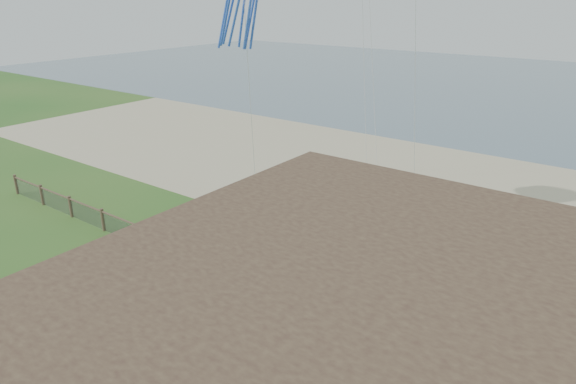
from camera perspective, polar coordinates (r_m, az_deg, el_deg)
name	(u,v)px	position (r m, az deg, el deg)	size (l,w,h in m)	color
ground	(112,357)	(19.64, -19.00, -16.99)	(160.00, 160.00, 0.00)	#2A6121
sand_beach	(393,182)	(34.94, 11.55, 1.10)	(72.00, 20.00, 0.02)	#C2B38C
ocean	(541,89)	(76.12, 26.32, 10.21)	(160.00, 68.00, 0.02)	slate
chainlink_fence	(229,273)	(22.47, -6.57, -8.91)	(36.20, 0.20, 1.25)	#483828
picnic_table	(184,344)	(18.89, -11.43, -16.25)	(1.97, 1.49, 0.83)	brown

